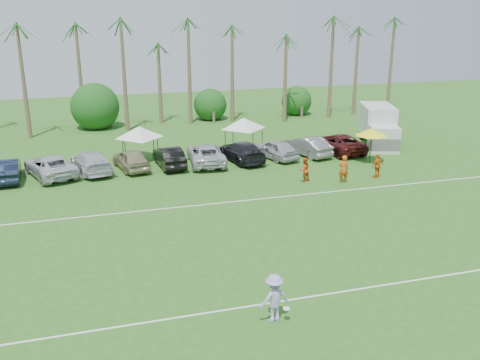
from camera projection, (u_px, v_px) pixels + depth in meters
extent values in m
plane|color=#2B5E1C|center=(298.00, 328.00, 20.16)|extent=(120.00, 120.00, 0.00)
cube|color=white|center=(279.00, 301.00, 21.99)|extent=(80.00, 0.10, 0.01)
cube|color=white|center=(212.00, 204.00, 32.94)|extent=(80.00, 0.10, 0.01)
cone|color=brown|center=(27.00, 81.00, 50.11)|extent=(0.44, 0.44, 10.00)
cone|color=brown|center=(71.00, 74.00, 51.03)|extent=(0.44, 0.44, 11.00)
cone|color=brown|center=(115.00, 88.00, 52.56)|extent=(0.44, 0.44, 8.00)
cone|color=brown|center=(155.00, 82.00, 53.48)|extent=(0.44, 0.44, 9.00)
cone|color=brown|center=(194.00, 75.00, 54.40)|extent=(0.44, 0.44, 10.00)
cone|color=brown|center=(232.00, 69.00, 55.32)|extent=(0.44, 0.44, 11.00)
cone|color=brown|center=(277.00, 82.00, 57.12)|extent=(0.44, 0.44, 8.00)
cone|color=brown|center=(320.00, 75.00, 58.31)|extent=(0.44, 0.44, 9.00)
cone|color=brown|center=(361.00, 69.00, 59.50)|extent=(0.44, 0.44, 10.00)
cone|color=brown|center=(394.00, 64.00, 60.41)|extent=(0.44, 0.44, 11.00)
cylinder|color=brown|center=(96.00, 120.00, 53.95)|extent=(0.30, 0.30, 1.40)
sphere|color=#134716|center=(95.00, 110.00, 53.61)|extent=(4.00, 4.00, 4.00)
cylinder|color=brown|center=(212.00, 114.00, 57.17)|extent=(0.30, 0.30, 1.40)
sphere|color=#134716|center=(211.00, 104.00, 56.83)|extent=(4.00, 4.00, 4.00)
cylinder|color=brown|center=(298.00, 109.00, 59.85)|extent=(0.30, 0.30, 1.40)
sphere|color=#134716|center=(299.00, 100.00, 59.51)|extent=(4.00, 4.00, 4.00)
imported|color=#CA5316|center=(343.00, 169.00, 36.67)|extent=(0.77, 0.56, 1.95)
imported|color=#CF4B17|center=(304.00, 170.00, 37.03)|extent=(0.96, 0.83, 1.70)
imported|color=orange|center=(378.00, 166.00, 37.78)|extent=(1.11, 0.69, 1.76)
cube|color=silver|center=(377.00, 120.00, 47.43)|extent=(3.89, 5.23, 2.54)
cube|color=silver|center=(384.00, 139.00, 44.65)|extent=(2.79, 2.48, 2.13)
cube|color=black|center=(386.00, 145.00, 44.02)|extent=(2.31, 1.03, 1.01)
cube|color=#E5590C|center=(391.00, 125.00, 47.52)|extent=(0.54, 1.54, 0.91)
cylinder|color=black|center=(371.00, 146.00, 45.07)|extent=(0.58, 0.96, 0.91)
cylinder|color=black|center=(395.00, 146.00, 45.00)|extent=(0.58, 0.96, 0.91)
cylinder|color=black|center=(362.00, 134.00, 49.12)|extent=(0.58, 0.96, 0.91)
cylinder|color=black|center=(384.00, 134.00, 49.05)|extent=(0.58, 0.96, 0.91)
cylinder|color=black|center=(126.00, 154.00, 40.87)|extent=(0.06, 0.06, 1.79)
cylinder|color=black|center=(158.00, 151.00, 41.53)|extent=(0.06, 0.06, 1.79)
cylinder|color=black|center=(123.00, 146.00, 43.13)|extent=(0.06, 0.06, 1.79)
cylinder|color=black|center=(154.00, 144.00, 43.79)|extent=(0.06, 0.06, 1.79)
pyramid|color=white|center=(139.00, 127.00, 41.78)|extent=(3.86, 3.86, 0.89)
cylinder|color=black|center=(233.00, 143.00, 43.92)|extent=(0.06, 0.06, 1.81)
cylinder|color=black|center=(262.00, 141.00, 44.60)|extent=(0.06, 0.06, 1.81)
cylinder|color=black|center=(225.00, 137.00, 46.22)|extent=(0.06, 0.06, 1.81)
cylinder|color=black|center=(253.00, 135.00, 46.90)|extent=(0.06, 0.06, 1.81)
pyramid|color=white|center=(243.00, 118.00, 44.85)|extent=(3.91, 3.91, 0.91)
cylinder|color=black|center=(370.00, 148.00, 41.31)|extent=(0.05, 0.05, 2.46)
cone|color=yellow|center=(372.00, 132.00, 40.93)|extent=(2.46, 2.46, 0.56)
imported|color=#AA9CDE|center=(274.00, 298.00, 20.35)|extent=(1.38, 0.95, 1.97)
cylinder|color=white|center=(286.00, 309.00, 20.39)|extent=(0.27, 0.27, 0.03)
imported|color=black|center=(7.00, 170.00, 37.23)|extent=(1.93, 4.80, 1.55)
imported|color=silver|center=(50.00, 166.00, 38.13)|extent=(4.31, 6.12, 1.55)
imported|color=silver|center=(91.00, 162.00, 39.17)|extent=(3.29, 5.69, 1.55)
imported|color=#9B906A|center=(131.00, 159.00, 39.78)|extent=(2.75, 4.83, 1.55)
imported|color=black|center=(169.00, 157.00, 40.47)|extent=(1.99, 4.82, 1.55)
imported|color=#BABEC2|center=(206.00, 154.00, 41.21)|extent=(3.09, 5.80, 1.55)
imported|color=black|center=(241.00, 151.00, 42.00)|extent=(3.07, 5.64, 1.55)
imported|color=#B6B5B9|center=(276.00, 149.00, 42.73)|extent=(3.04, 4.88, 1.55)
imported|color=gray|center=(308.00, 146.00, 43.64)|extent=(2.73, 4.96, 1.55)
imported|color=#491312|center=(339.00, 143.00, 44.55)|extent=(3.12, 5.81, 1.55)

